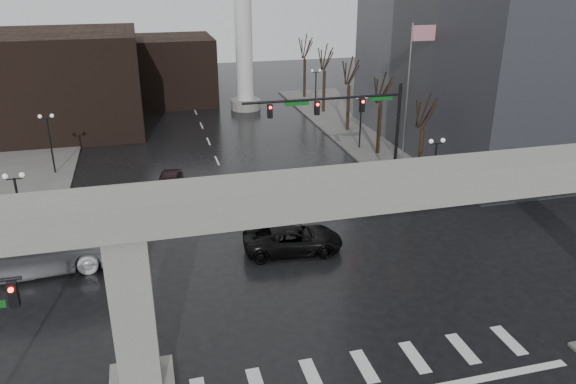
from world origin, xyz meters
name	(u,v)px	position (x,y,z in m)	size (l,w,h in m)	color
ground	(305,361)	(0.00, 0.00, 0.00)	(160.00, 160.00, 0.00)	black
sidewalk_ne	(437,118)	(26.00, 36.00, 0.07)	(28.00, 36.00, 0.15)	slate
elevated_guideway	(338,217)	(1.26, 0.00, 6.88)	(48.00, 2.60, 8.70)	gray
building_far_left	(59,82)	(-14.00, 42.00, 5.00)	(16.00, 14.00, 10.00)	black
building_far_mid	(172,70)	(-2.00, 52.00, 4.00)	(10.00, 10.00, 8.00)	black
signal_mast_arm	(351,115)	(8.99, 18.80, 5.83)	(12.12, 0.43, 8.00)	black
flagpole_assembly	(412,80)	(15.29, 22.00, 7.53)	(2.06, 0.12, 12.00)	silver
lamp_right_0	(435,161)	(13.50, 14.00, 3.47)	(1.22, 0.32, 5.11)	black
lamp_right_1	(361,113)	(13.50, 28.00, 3.47)	(1.22, 0.32, 5.11)	black
lamp_right_2	(316,83)	(13.50, 42.00, 3.47)	(1.22, 0.32, 5.11)	black
lamp_left_0	(18,199)	(-13.50, 14.00, 3.47)	(1.22, 0.32, 5.11)	black
lamp_left_1	(49,134)	(-13.50, 28.00, 3.47)	(1.22, 0.32, 5.11)	black
lamp_left_2	(66,97)	(-13.50, 42.00, 3.47)	(1.22, 0.32, 5.11)	black
tree_right_0	(421,152)	(14.53, 18.02, 2.79)	(1.09, 1.58, 7.50)	black
tree_right_1	(379,124)	(14.53, 26.02, 2.85)	(1.09, 1.61, 7.67)	black
tree_right_2	(348,103)	(14.53, 34.02, 2.91)	(1.10, 1.63, 7.85)	black
tree_right_3	(324,87)	(14.53, 42.02, 2.98)	(1.11, 1.66, 8.02)	black
tree_right_4	(305,74)	(14.53, 50.02, 3.04)	(1.12, 1.69, 8.19)	black
pickup_truck	(293,239)	(2.12, 9.95, 0.84)	(2.77, 6.01, 1.67)	black
city_bus	(19,242)	(-13.32, 11.52, 1.85)	(3.11, 13.31, 3.71)	#B1B2B6
far_car	(169,184)	(-4.55, 21.24, 0.82)	(1.93, 4.80, 1.64)	black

